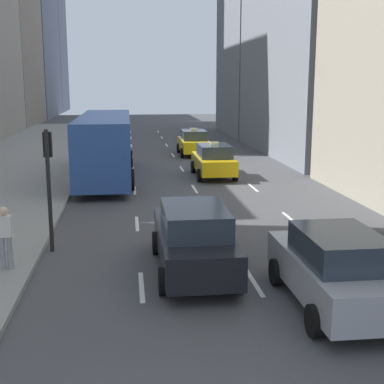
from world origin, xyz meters
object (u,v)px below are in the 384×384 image
Objects in this scene: taxi_second at (214,160)px; sedan_black_near at (335,268)px; traffic_light_pole at (48,170)px; sedan_silver_behind at (194,238)px; city_bus at (105,144)px; taxi_lead at (193,142)px; pedestrian_mid_block at (5,235)px.

sedan_black_near is at bearing -90.00° from taxi_second.
sedan_silver_behind is at bearing -30.43° from traffic_light_pole.
city_bus is 3.22× the size of traffic_light_pole.
taxi_lead is 0.88× the size of sedan_silver_behind.
city_bus reaches higher than taxi_second.
taxi_second is (0.00, -8.70, 0.00)m from taxi_lead.
traffic_light_pole reaches higher than city_bus.
taxi_lead reaches higher than pedestrian_mid_block.
city_bus is 14.18m from pedestrian_mid_block.
traffic_light_pole is at bearing -108.15° from taxi_lead.
taxi_lead is 23.09m from sedan_silver_behind.
sedan_silver_behind reaches higher than sedan_black_near.
taxi_second is 14.49m from sedan_silver_behind.
pedestrian_mid_block is (-4.84, 0.40, 0.15)m from sedan_silver_behind.
sedan_silver_behind is (-2.80, -22.92, 0.04)m from taxi_lead.
taxi_lead is 25.54m from sedan_black_near.
traffic_light_pole is (-6.75, -20.60, 1.53)m from taxi_lead.
traffic_light_pole is (-3.95, 2.32, 1.49)m from sedan_silver_behind.
sedan_black_near is 0.89× the size of sedan_silver_behind.
city_bus is (-2.81, 14.41, 0.87)m from sedan_silver_behind.
sedan_black_near is 8.50m from traffic_light_pole.
sedan_black_near is 17.96m from city_bus.
sedan_black_near is 8.22m from pedestrian_mid_block.
sedan_black_near is 2.70× the size of pedestrian_mid_block.
taxi_lead is at bearing 71.25° from pedestrian_mid_block.
taxi_second is 13.76m from traffic_light_pole.
city_bus is (-5.61, 0.20, 0.91)m from taxi_second.
taxi_second is 5.69m from city_bus.
taxi_second is at bearing 61.05° from pedestrian_mid_block.
sedan_silver_behind is 0.43× the size of city_bus.
taxi_lead is at bearing 71.85° from traffic_light_pole.
pedestrian_mid_block is at bearing -108.75° from taxi_lead.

